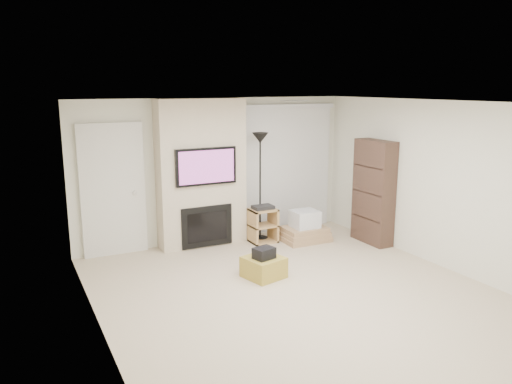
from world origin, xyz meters
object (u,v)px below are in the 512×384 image
floor_lamp (260,156)px  bookshelf (374,192)px  ottoman (264,267)px  box_stack (305,229)px  av_stand (263,223)px

floor_lamp → bookshelf: size_ratio=1.06×
bookshelf → ottoman: bearing=-166.4°
box_stack → bookshelf: size_ratio=0.46×
box_stack → floor_lamp: bearing=146.3°
av_stand → box_stack: size_ratio=0.80×
av_stand → bookshelf: 1.99m
ottoman → bookshelf: (2.47, 0.60, 0.75)m
ottoman → box_stack: box_stack is taller
box_stack → bookshelf: bookshelf is taller
box_stack → av_stand: bearing=158.9°
floor_lamp → box_stack: (0.66, -0.44, -1.30)m
av_stand → box_stack: (0.69, -0.27, -0.14)m
box_stack → bookshelf: bearing=-30.9°
ottoman → box_stack: size_ratio=0.60×
ottoman → bookshelf: bookshelf is taller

